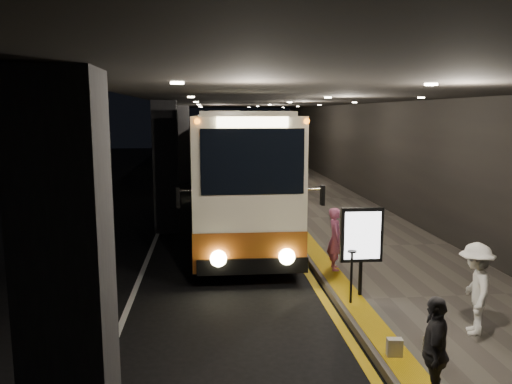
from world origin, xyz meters
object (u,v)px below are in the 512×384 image
coach_second (224,151)px  bag_plain (395,348)px  passenger_waiting_white (475,289)px  passenger_waiting_grey (435,352)px  info_sign (362,237)px  passenger_boarding (335,239)px  coach_third (222,137)px  stanchion_post (351,277)px  coach_main (236,175)px  bag_polka (432,346)px

coach_second → bag_plain: bearing=-86.8°
passenger_waiting_white → bag_plain: bearing=-46.8°
coach_second → passenger_waiting_grey: size_ratio=7.56×
bag_plain → info_sign: (0.27, 2.69, 1.13)m
coach_second → info_sign: 20.09m
passenger_boarding → coach_third: bearing=8.0°
passenger_waiting_grey → bag_plain: 1.47m
passenger_boarding → bag_plain: bearing=-177.7°
passenger_waiting_white → stanchion_post: size_ratio=1.50×
coach_second → stanchion_post: coach_second is taller
coach_main → bag_plain: size_ratio=41.90×
bag_plain → stanchion_post: bearing=91.3°
coach_second → passenger_waiting_grey: bearing=-87.0°
passenger_waiting_white → stanchion_post: 2.36m
coach_main → stanchion_post: size_ratio=11.59×
coach_second → passenger_waiting_grey: coach_second is taller
coach_main → bag_plain: bearing=-78.4°
passenger_waiting_grey → bag_polka: passenger_waiting_grey is taller
passenger_waiting_grey → info_sign: info_sign is taller
coach_second → info_sign: (2.21, -19.96, -0.29)m
passenger_waiting_grey → bag_plain: passenger_waiting_grey is taller
passenger_waiting_grey → passenger_boarding: bearing=-157.0°
passenger_waiting_grey → stanchion_post: 3.62m
passenger_boarding → stanchion_post: size_ratio=1.43×
passenger_waiting_grey → bag_plain: (0.00, 1.34, -0.61)m
coach_main → bag_polka: (2.54, -9.84, -1.56)m
coach_main → passenger_waiting_grey: size_ratio=8.32×
stanchion_post → bag_plain: bearing=-88.7°
coach_main → coach_second: size_ratio=1.10×
coach_main → passenger_waiting_grey: bearing=-79.7°
bag_polka → coach_second: bearing=96.4°
passenger_waiting_white → bag_polka: bearing=-34.9°
stanchion_post → coach_second: bearing=95.3°
info_sign → stanchion_post: bearing=-127.7°
coach_third → stanchion_post: coach_third is taller
passenger_waiting_white → passenger_boarding: bearing=-137.6°
coach_main → passenger_waiting_white: bearing=-67.8°
coach_main → stanchion_post: coach_main is taller
coach_main → info_sign: bearing=-72.3°
passenger_waiting_grey → bag_polka: size_ratio=4.45×
passenger_waiting_grey → coach_third: bearing=-152.7°
coach_main → coach_second: bearing=90.5°
passenger_waiting_white → coach_second: bearing=-150.1°
passenger_waiting_white → bag_plain: 1.95m
passenger_waiting_white → info_sign: info_sign is taller
passenger_waiting_grey → bag_polka: bearing=179.8°
coach_main → bag_polka: bearing=-75.1°
coach_third → passenger_boarding: (1.83, -31.60, -1.01)m
passenger_waiting_grey → coach_main: bearing=-145.4°
coach_main → bag_polka: size_ratio=37.03×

